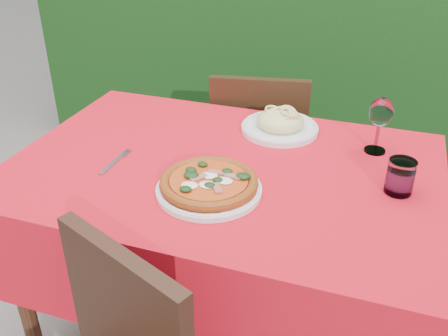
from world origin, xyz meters
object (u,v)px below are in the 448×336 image
(chair_far, at_px, (259,152))
(wine_glass, at_px, (381,114))
(fork, at_px, (112,164))
(water_glass, at_px, (400,178))
(pasta_plate, at_px, (280,124))
(pizza_plate, at_px, (209,185))

(chair_far, xyz_separation_m, wine_glass, (0.47, -0.36, 0.39))
(wine_glass, height_order, fork, wine_glass)
(water_glass, xyz_separation_m, fork, (-0.81, -0.12, -0.04))
(water_glass, relative_size, wine_glass, 0.54)
(chair_far, height_order, pasta_plate, chair_far)
(pizza_plate, relative_size, water_glass, 3.33)
(pizza_plate, distance_m, fork, 0.33)
(chair_far, relative_size, pasta_plate, 3.26)
(chair_far, bearing_deg, pasta_plate, 104.79)
(chair_far, height_order, wine_glass, wine_glass)
(pizza_plate, relative_size, fork, 1.81)
(pasta_plate, xyz_separation_m, water_glass, (0.39, -0.27, 0.02))
(fork, bearing_deg, pasta_plate, 44.74)
(chair_far, height_order, fork, chair_far)
(wine_glass, bearing_deg, chair_far, 142.40)
(pasta_plate, distance_m, fork, 0.57)
(pizza_plate, relative_size, wine_glass, 1.80)
(pizza_plate, distance_m, water_glass, 0.51)
(pizza_plate, relative_size, pasta_plate, 1.24)
(chair_far, xyz_separation_m, pasta_plate, (0.15, -0.31, 0.29))
(chair_far, distance_m, fork, 0.80)
(pasta_plate, bearing_deg, chair_far, 115.70)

